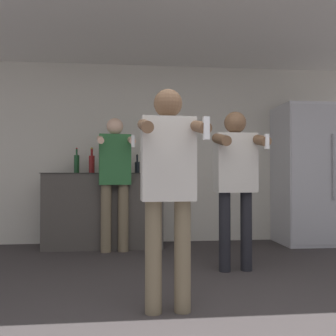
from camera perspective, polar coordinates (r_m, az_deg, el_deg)
The scene contains 11 objects.
wall_back at distance 5.45m, azimuth -0.89°, elevation 2.23°, with size 7.00×0.06×2.55m.
ceiling_slab at distance 4.10m, azimuth 1.32°, elevation 22.12°, with size 7.00×3.82×0.05m.
refrigerator at distance 5.59m, azimuth 19.98°, elevation -0.94°, with size 0.70×0.74×1.94m.
counter at distance 5.12m, azimuth -9.67°, elevation -6.28°, with size 1.57×0.62×0.99m.
bottle_short_whiskey at distance 5.15m, azimuth -11.54°, elevation 0.73°, with size 0.08×0.08×0.35m.
bottle_dark_rum at distance 5.12m, azimuth -4.72°, elevation 0.25°, with size 0.07×0.07×0.25m.
bottle_brown_liquor at distance 5.13m, azimuth -9.34°, elevation 0.56°, with size 0.06×0.06×0.29m.
bottle_green_wine at distance 5.17m, azimuth -13.75°, elevation 0.69°, with size 0.07×0.07×0.34m.
person_woman_foreground at distance 2.62m, azimuth 0.05°, elevation -1.53°, with size 0.45×0.52×1.57m.
person_man_side at distance 3.81m, azimuth 10.28°, elevation -0.75°, with size 0.51×0.45×1.60m.
person_spectator_back at distance 4.74m, azimuth -8.10°, elevation -0.89°, with size 0.48×0.48×1.68m.
Camera 1 is at (-0.47, -2.09, 0.96)m, focal length 40.00 mm.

